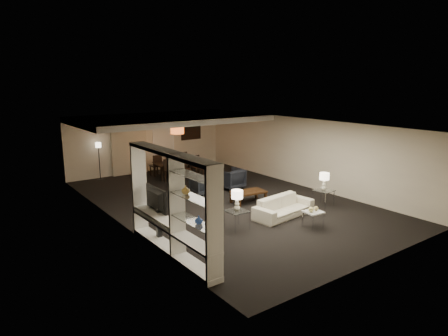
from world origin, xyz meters
TOP-DOWN VIEW (x-y plane):
  - floor at (0.00, 0.00)m, footprint 11.00×11.00m
  - ceiling at (0.00, 0.00)m, footprint 7.00×11.00m
  - wall_back at (0.00, 5.50)m, footprint 7.00×0.02m
  - wall_front at (0.00, -5.50)m, footprint 7.00×0.02m
  - wall_left at (-3.50, 0.00)m, footprint 0.02×11.00m
  - wall_right at (3.50, 0.00)m, footprint 0.02×11.00m
  - ceiling_soffit at (0.00, 3.50)m, footprint 7.00×4.00m
  - curtains at (-0.90, 5.42)m, footprint 1.50×0.12m
  - door at (0.70, 5.47)m, footprint 0.90×0.05m
  - painting at (2.10, 5.46)m, footprint 0.95×0.04m
  - media_unit at (-3.31, -2.60)m, footprint 0.38×3.40m
  - pendant_light at (0.30, 3.50)m, footprint 0.52×0.52m
  - sofa at (0.53, -2.19)m, footprint 2.02×0.99m
  - coffee_table at (0.53, -0.59)m, footprint 1.13×0.74m
  - armchair_left at (-0.07, 1.11)m, footprint 0.86×0.88m
  - armchair_right at (1.13, 1.11)m, footprint 0.83×0.85m
  - side_table_left at (-1.17, -2.19)m, footprint 0.54×0.54m
  - side_table_right at (2.23, -2.19)m, footprint 0.60×0.60m
  - table_lamp_left at (-1.17, -2.19)m, footprint 0.32×0.32m
  - table_lamp_right at (2.23, -2.19)m, footprint 0.32×0.32m
  - marble_table at (0.53, -3.29)m, footprint 0.48×0.48m
  - gold_gourd_a at (0.43, -3.29)m, footprint 0.14×0.14m
  - gold_gourd_b at (0.63, -3.29)m, footprint 0.12×0.12m
  - television at (-3.28, -1.61)m, footprint 1.00×0.13m
  - vase_blue at (-3.31, -3.72)m, footprint 0.16×0.16m
  - vase_amber at (-3.31, -3.23)m, footprint 0.17×0.17m
  - floor_speaker at (-3.20, -1.74)m, footprint 0.13×0.13m
  - dining_table at (0.41, 3.86)m, footprint 1.78×1.11m
  - chair_nl at (-0.19, 3.21)m, footprint 0.44×0.44m
  - chair_nm at (0.41, 3.21)m, footprint 0.42×0.42m
  - chair_nr at (1.01, 3.21)m, footprint 0.41×0.41m
  - chair_fl at (-0.19, 4.51)m, footprint 0.42×0.42m
  - chair_fm at (0.41, 4.51)m, footprint 0.41×0.41m
  - chair_fr at (1.01, 4.51)m, footprint 0.45×0.45m
  - floor_lamp at (-2.25, 5.20)m, footprint 0.28×0.28m

SIDE VIEW (x-z plane):
  - floor at x=0.00m, z-range 0.00..0.00m
  - coffee_table at x=0.53m, z-range 0.00..0.38m
  - marble_table at x=0.53m, z-range 0.00..0.44m
  - side_table_left at x=-1.17m, z-range 0.00..0.50m
  - side_table_right at x=2.23m, z-range 0.00..0.50m
  - sofa at x=0.53m, z-range 0.00..0.57m
  - dining_table at x=0.41m, z-range 0.00..0.60m
  - armchair_left at x=-0.07m, z-range 0.00..0.72m
  - armchair_right at x=1.13m, z-range 0.00..0.72m
  - chair_nl at x=-0.19m, z-range 0.00..0.89m
  - chair_nm at x=0.41m, z-range 0.00..0.89m
  - chair_nr at x=1.01m, z-range 0.00..0.89m
  - chair_fl at x=-0.19m, z-range 0.00..0.89m
  - chair_fm at x=0.41m, z-range 0.00..0.89m
  - chair_fr at x=1.01m, z-range 0.00..0.89m
  - gold_gourd_b at x=0.63m, z-range 0.44..0.57m
  - gold_gourd_a at x=0.43m, z-range 0.44..0.59m
  - floor_speaker at x=-3.20m, z-range 0.00..1.08m
  - floor_lamp at x=-2.25m, z-range 0.00..1.48m
  - table_lamp_left at x=-1.17m, z-range 0.50..1.05m
  - table_lamp_right at x=2.23m, z-range 0.50..1.05m
  - television at x=-3.28m, z-range 0.75..1.33m
  - door at x=0.70m, z-range 0.00..2.10m
  - vase_blue at x=-3.31m, z-range 1.06..1.23m
  - media_unit at x=-3.31m, z-range 0.00..2.35m
  - curtains at x=-0.90m, z-range 0.00..2.40m
  - wall_back at x=0.00m, z-range 0.00..2.50m
  - wall_front at x=0.00m, z-range 0.00..2.50m
  - wall_left at x=-3.50m, z-range 0.00..2.50m
  - wall_right at x=3.50m, z-range 0.00..2.50m
  - painting at x=2.10m, z-range 1.23..1.88m
  - vase_amber at x=-3.31m, z-range 1.56..1.74m
  - pendant_light at x=0.30m, z-range 1.80..2.04m
  - ceiling_soffit at x=0.00m, z-range 2.30..2.50m
  - ceiling at x=0.00m, z-range 2.49..2.51m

